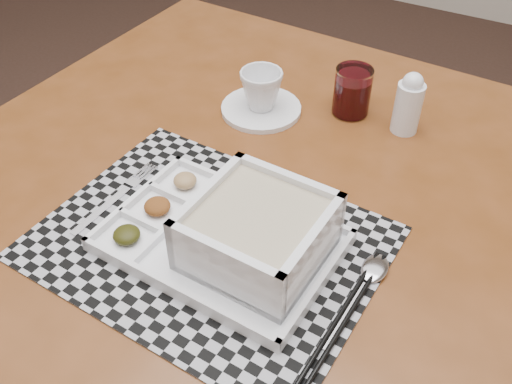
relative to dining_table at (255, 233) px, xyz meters
The scene contains 11 objects.
floor 0.88m from the dining_table, 156.31° to the left, with size 5.00×5.00×0.00m, color #322119.
dining_table is the anchor object (origin of this frame).
placemat 0.15m from the dining_table, 94.58° to the right, with size 0.48×0.36×0.00m, color #9B9AA2.
serving_tray 0.18m from the dining_table, 67.19° to the right, with size 0.33×0.24×0.10m.
fork 0.23m from the dining_table, 149.84° to the right, with size 0.03×0.19×0.00m.
spoon 0.24m from the dining_table, 17.91° to the right, with size 0.04×0.18×0.01m.
chopsticks 0.27m from the dining_table, 35.70° to the right, with size 0.03×0.24×0.01m.
saucer 0.25m from the dining_table, 116.18° to the left, with size 0.15×0.15×0.01m, color white.
cup 0.27m from the dining_table, 116.18° to the left, with size 0.08×0.08×0.07m, color white.
juice_glass 0.32m from the dining_table, 81.45° to the left, with size 0.07×0.07×0.09m.
creamer_bottle 0.35m from the dining_table, 62.26° to the left, with size 0.05×0.05×0.12m.
Camera 1 is at (0.76, -0.77, 1.42)m, focal length 40.00 mm.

